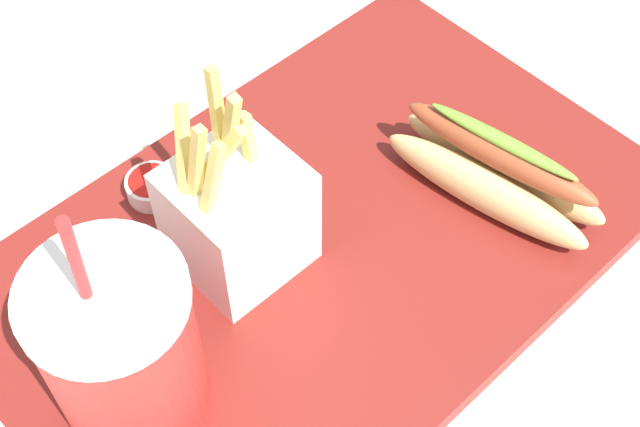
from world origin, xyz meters
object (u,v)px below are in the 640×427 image
object	(u,v)px
fries_basket	(237,215)
hot_dog_1	(495,173)
soda_cup	(122,348)
ketchup_cup_1	(152,186)

from	to	relation	value
fries_basket	hot_dog_1	distance (m)	0.20
soda_cup	ketchup_cup_1	bearing A→B (deg)	-129.84
soda_cup	fries_basket	bearing A→B (deg)	-162.20
fries_basket	hot_dog_1	world-z (taller)	fries_basket
soda_cup	fries_basket	xyz separation A→B (m)	(-0.12, -0.04, -0.02)
soda_cup	hot_dog_1	xyz separation A→B (m)	(-0.29, 0.05, -0.04)
hot_dog_1	ketchup_cup_1	xyz separation A→B (m)	(0.19, -0.18, -0.02)
hot_dog_1	ketchup_cup_1	distance (m)	0.26
ketchup_cup_1	soda_cup	bearing A→B (deg)	50.16
soda_cup	hot_dog_1	size ratio (longest dim) A/B	1.16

